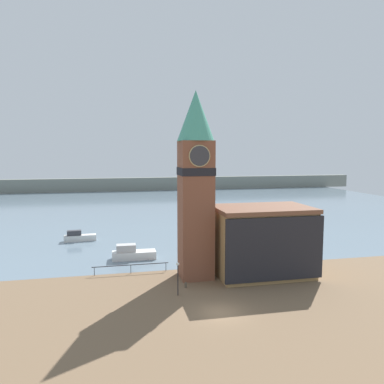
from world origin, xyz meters
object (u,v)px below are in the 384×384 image
pier_building (263,241)px  mooring_bollard_near (186,285)px  lamp_post (178,272)px  clock_tower (196,180)px  boat_near (132,253)px  boat_far (79,237)px

pier_building → mooring_bollard_near: pier_building is taller
mooring_bollard_near → lamp_post: size_ratio=0.18×
clock_tower → boat_near: 15.83m
clock_tower → mooring_bollard_near: bearing=-119.3°
boat_far → lamp_post: size_ratio=1.50×
pier_building → boat_far: bearing=135.8°
boat_far → lamp_post: lamp_post is taller
pier_building → clock_tower: bearing=173.8°
mooring_bollard_near → clock_tower: bearing=60.7°
boat_near → mooring_bollard_near: size_ratio=9.48×
pier_building → mooring_bollard_near: (-9.97, -2.47, -3.84)m
boat_far → mooring_bollard_near: 28.44m
pier_building → boat_near: size_ratio=1.92×
pier_building → lamp_post: pier_building is taller
boat_far → boat_near: bearing=-61.6°
mooring_bollard_near → boat_far: bearing=117.9°
clock_tower → pier_building: 11.04m
pier_building → boat_far: 32.68m
lamp_post → mooring_bollard_near: bearing=58.5°
lamp_post → boat_near: bearing=105.1°
boat_near → boat_far: (-8.18, 12.64, -0.09)m
clock_tower → mooring_bollard_near: clock_tower is taller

